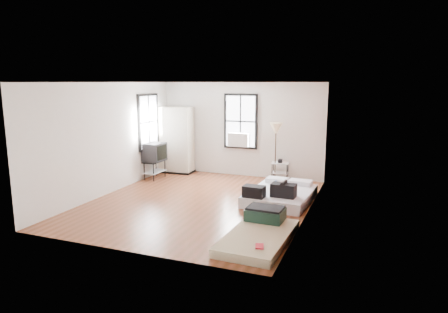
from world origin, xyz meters
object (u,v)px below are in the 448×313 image
at_px(wardrobe, 176,140).
at_px(tv_stand, 154,153).
at_px(mattress_bare, 260,231).
at_px(floor_lamp, 276,131).
at_px(mattress_main, 280,194).
at_px(side_table, 280,166).

height_order(wardrobe, tv_stand, wardrobe).
bearing_deg(tv_stand, wardrobe, 79.57).
bearing_deg(wardrobe, mattress_bare, -49.94).
distance_m(floor_lamp, tv_stand, 3.57).
bearing_deg(mattress_main, mattress_bare, -82.18).
relative_size(mattress_bare, floor_lamp, 1.19).
bearing_deg(mattress_main, tv_stand, 170.07).
distance_m(side_table, tv_stand, 3.67).
bearing_deg(floor_lamp, side_table, 28.10).
distance_m(mattress_main, side_table, 2.04).
distance_m(wardrobe, side_table, 3.34).
relative_size(mattress_main, wardrobe, 0.96).
height_order(mattress_main, side_table, side_table).
bearing_deg(mattress_bare, mattress_main, 96.97).
bearing_deg(tv_stand, side_table, 18.59).
relative_size(mattress_bare, tv_stand, 1.89).
bearing_deg(mattress_main, side_table, 106.27).
xyz_separation_m(mattress_main, tv_stand, (-3.96, 0.93, 0.59)).
relative_size(wardrobe, floor_lamp, 1.22).
height_order(mattress_bare, floor_lamp, floor_lamp).
relative_size(mattress_main, mattress_bare, 0.99).
xyz_separation_m(mattress_main, mattress_bare, (0.19, -2.37, -0.04)).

